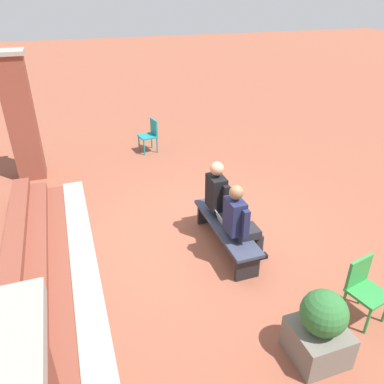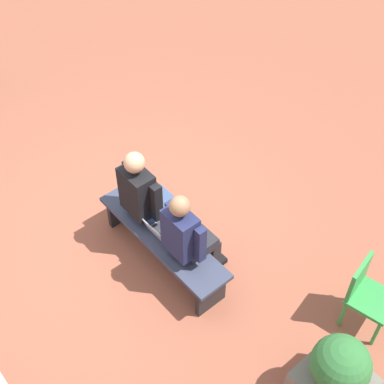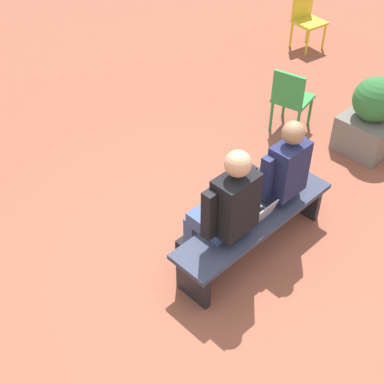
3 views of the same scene
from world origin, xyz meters
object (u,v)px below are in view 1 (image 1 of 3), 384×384
object	(u,v)px
bench	(226,229)
plastic_chair_by_pillar	(364,286)
planter	(320,329)
person_student	(241,222)
laptop	(225,222)
person_adult	(222,198)
plastic_chair_mid_courtyard	(150,133)

from	to	relation	value
bench	plastic_chair_by_pillar	xyz separation A→B (m)	(-1.90, -1.06, 0.13)
plastic_chair_by_pillar	planter	distance (m)	0.97
person_student	laptop	world-z (taller)	person_student
person_student	person_adult	size ratio (longest dim) A/B	0.96
person_student	plastic_chair_by_pillar	distance (m)	1.84
plastic_chair_by_pillar	planter	world-z (taller)	planter
bench	plastic_chair_mid_courtyard	xyz separation A→B (m)	(4.47, 0.17, 0.13)
bench	plastic_chair_by_pillar	world-z (taller)	plastic_chair_by_pillar
bench	person_adult	size ratio (longest dim) A/B	1.29
laptop	person_adult	bearing A→B (deg)	-13.62
laptop	plastic_chair_mid_courtyard	size ratio (longest dim) A/B	0.38
bench	planter	size ratio (longest dim) A/B	1.91
person_adult	plastic_chair_mid_courtyard	distance (m)	4.14
person_adult	planter	xyz separation A→B (m)	(-2.60, -0.09, -0.30)
laptop	person_student	bearing A→B (deg)	-168.13
bench	laptop	bearing A→B (deg)	52.11
plastic_chair_mid_courtyard	plastic_chair_by_pillar	bearing A→B (deg)	-169.06
person_adult	plastic_chair_by_pillar	size ratio (longest dim) A/B	1.66
person_adult	plastic_chair_by_pillar	xyz separation A→B (m)	(-2.25, -0.99, -0.26)
person_adult	laptop	xyz separation A→B (m)	(-0.34, 0.08, -0.24)
person_student	planter	distance (m)	1.91
plastic_chair_mid_courtyard	planter	world-z (taller)	planter
person_student	laptop	xyz separation A→B (m)	(0.38, 0.08, -0.21)
plastic_chair_mid_courtyard	bench	bearing A→B (deg)	-177.82
laptop	bench	bearing A→B (deg)	-127.89
person_student	planter	size ratio (longest dim) A/B	1.42
bench	person_adult	xyz separation A→B (m)	(0.35, -0.07, 0.38)
bench	person_adult	world-z (taller)	person_adult
person_student	person_adult	distance (m)	0.72
bench	person_student	world-z (taller)	person_student
bench	planter	world-z (taller)	planter
person_adult	laptop	size ratio (longest dim) A/B	4.37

